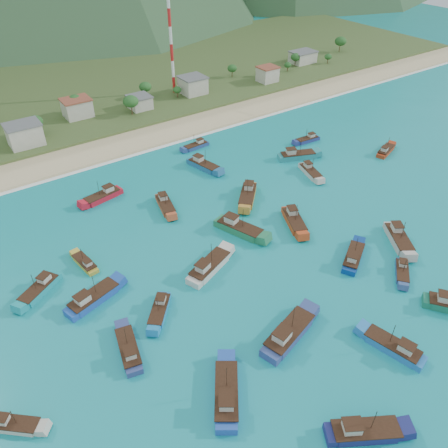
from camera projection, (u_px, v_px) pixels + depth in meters
ground at (265, 276)px, 97.39m from camera, size 600.00×600.00×0.00m
beach at (120, 144)px, 149.35m from camera, size 400.00×18.00×1.20m
land at (62, 92)px, 189.46m from camera, size 400.00×110.00×2.40m
surf_line at (132, 155)px, 143.10m from camera, size 400.00×2.50×0.08m
village at (101, 107)px, 163.14m from camera, size 211.15×26.35×7.22m
vegetation at (50, 117)px, 154.97m from camera, size 277.70×25.58×8.70m
radio_tower at (171, 44)px, 172.99m from camera, size 1.20×1.20×39.03m
boat_0 at (85, 264)px, 100.04m from camera, size 3.65×8.65×4.95m
boat_3 at (393, 347)px, 81.07m from camera, size 6.01×11.85×6.72m
boat_4 at (310, 172)px, 132.87m from camera, size 5.69×10.77×6.10m
boat_6 at (297, 156)px, 140.80m from camera, size 12.68×7.91×7.22m
boat_7 at (14, 425)px, 69.40m from camera, size 8.37×7.76×5.21m
boat_8 at (196, 146)px, 147.00m from camera, size 9.27×3.35×5.37m
boat_10 at (307, 140)px, 150.74m from camera, size 9.29×3.35×5.39m
boat_13 at (248, 196)px, 121.83m from camera, size 11.43×11.56×7.42m
boat_14 at (103, 197)px, 121.87m from camera, size 11.60×5.32×6.61m
boat_15 at (288, 334)px, 83.21m from camera, size 14.22×7.68×8.06m
boat_16 at (160, 311)px, 88.50m from camera, size 8.41×9.08×5.65m
boat_17 at (386, 151)px, 144.00m from camera, size 10.18×5.90×5.78m
boat_18 at (398, 239)px, 106.61m from camera, size 9.55×12.17×7.18m
boat_19 at (129, 350)px, 80.69m from camera, size 5.40×11.05×6.28m
boat_20 at (40, 289)px, 93.15m from camera, size 10.49×8.26×6.19m
boat_21 at (353, 258)px, 101.26m from camera, size 11.06×8.32×6.46m
boat_22 at (209, 267)px, 98.43m from camera, size 13.17×8.18×7.49m
boat_23 at (239, 229)px, 109.72m from camera, size 8.16×13.64×7.75m
boat_24 at (402, 272)px, 97.71m from camera, size 8.19×7.39×5.05m
boat_25 at (364, 432)px, 68.19m from camera, size 11.99×9.05×7.01m
boat_27 at (93, 299)px, 90.80m from camera, size 12.60×6.77×7.14m
boat_28 at (226, 395)px, 73.21m from camera, size 10.26×12.48×7.45m
boat_30 at (294, 221)px, 112.54m from camera, size 7.94×12.14×6.94m
boat_31 at (204, 166)px, 135.80m from camera, size 5.98×12.19×6.92m
boat_32 at (165, 205)px, 118.52m from camera, size 5.46×11.12×6.32m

